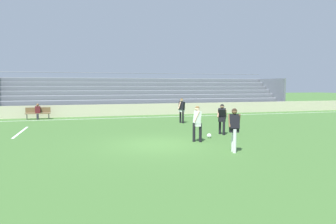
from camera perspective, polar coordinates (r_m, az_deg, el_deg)
ground_plane at (r=13.64m, az=-1.92°, el=-6.01°), size 160.00×160.00×0.00m
field_line_sideline at (r=24.83m, az=-8.25°, el=-1.08°), size 44.00×0.12×0.01m
field_line_penalty_mark at (r=19.03m, az=-25.54°, el=-3.36°), size 0.12×4.40×0.01m
sideline_wall at (r=26.59m, az=-8.78°, el=0.37°), size 48.00×0.16×0.99m
bleacher_stand at (r=30.28m, az=-3.57°, el=3.34°), size 27.51×5.14×3.88m
bench_near_bin at (r=25.64m, az=-22.87°, el=-0.01°), size 1.80×0.40×0.90m
spectator_seated at (r=25.52m, az=-22.92°, el=0.31°), size 0.36×0.42×1.21m
player_white_wide_left at (r=14.18m, az=5.42°, el=-1.60°), size 0.50×0.44×1.65m
player_dark_on_ball at (r=16.47m, az=9.94°, el=-0.85°), size 0.70×0.54×1.61m
player_dark_trailing_run at (r=12.20m, az=12.11°, el=-2.56°), size 0.55×0.45×1.71m
player_dark_pressing_high at (r=21.21m, az=2.54°, el=0.68°), size 0.66×0.48×1.70m
soccer_ball at (r=15.41m, az=7.60°, el=-4.37°), size 0.22×0.22×0.22m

